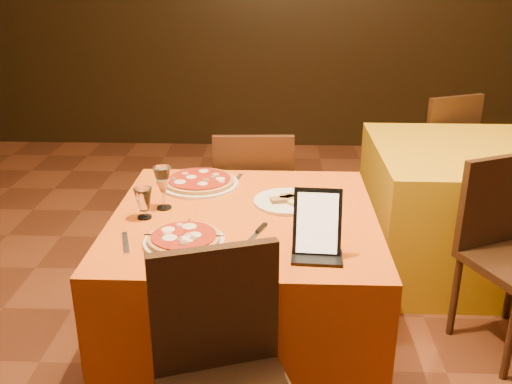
{
  "coord_description": "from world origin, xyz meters",
  "views": [
    {
      "loc": [
        -0.03,
        -2.13,
        1.72
      ],
      "look_at": [
        -0.12,
        0.03,
        0.86
      ],
      "focal_mm": 40.0,
      "sensor_mm": 36.0,
      "label": 1
    }
  ],
  "objects_px": {
    "wine_glass": "(163,188)",
    "main_table": "(245,292)",
    "chair_side_far": "(432,153)",
    "water_glass": "(144,203)",
    "pizza_far": "(199,182)",
    "chair_main_far": "(253,204)",
    "pizza_near": "(184,240)",
    "tablet": "(317,222)",
    "side_table": "(465,209)"
  },
  "relations": [
    {
      "from": "pizza_far",
      "to": "pizza_near",
      "type": "bearing_deg",
      "value": -87.81
    },
    {
      "from": "water_glass",
      "to": "tablet",
      "type": "bearing_deg",
      "value": -21.72
    },
    {
      "from": "wine_glass",
      "to": "tablet",
      "type": "relative_size",
      "value": 0.78
    },
    {
      "from": "chair_main_far",
      "to": "water_glass",
      "type": "xyz_separation_m",
      "value": [
        -0.41,
        -0.87,
        0.36
      ]
    },
    {
      "from": "wine_glass",
      "to": "main_table",
      "type": "bearing_deg",
      "value": -8.41
    },
    {
      "from": "chair_side_far",
      "to": "pizza_far",
      "type": "height_order",
      "value": "chair_side_far"
    },
    {
      "from": "chair_side_far",
      "to": "wine_glass",
      "type": "distance_m",
      "value": 2.4
    },
    {
      "from": "chair_side_far",
      "to": "tablet",
      "type": "xyz_separation_m",
      "value": [
        -0.97,
        -2.13,
        0.41
      ]
    },
    {
      "from": "main_table",
      "to": "tablet",
      "type": "distance_m",
      "value": 0.66
    },
    {
      "from": "chair_main_far",
      "to": "pizza_near",
      "type": "relative_size",
      "value": 2.99
    },
    {
      "from": "main_table",
      "to": "pizza_far",
      "type": "relative_size",
      "value": 2.97
    },
    {
      "from": "side_table",
      "to": "pizza_near",
      "type": "xyz_separation_m",
      "value": [
        -1.46,
        -1.25,
        0.39
      ]
    },
    {
      "from": "pizza_near",
      "to": "wine_glass",
      "type": "bearing_deg",
      "value": 112.89
    },
    {
      "from": "tablet",
      "to": "water_glass",
      "type": "bearing_deg",
      "value": 161.56
    },
    {
      "from": "pizza_near",
      "to": "wine_glass",
      "type": "distance_m",
      "value": 0.36
    },
    {
      "from": "main_table",
      "to": "water_glass",
      "type": "distance_m",
      "value": 0.6
    },
    {
      "from": "side_table",
      "to": "wine_glass",
      "type": "bearing_deg",
      "value": -150.06
    },
    {
      "from": "chair_main_far",
      "to": "water_glass",
      "type": "height_order",
      "value": "chair_main_far"
    },
    {
      "from": "main_table",
      "to": "chair_main_far",
      "type": "distance_m",
      "value": 0.82
    },
    {
      "from": "pizza_far",
      "to": "wine_glass",
      "type": "relative_size",
      "value": 1.95
    },
    {
      "from": "chair_main_far",
      "to": "wine_glass",
      "type": "xyz_separation_m",
      "value": [
        -0.35,
        -0.76,
        0.39
      ]
    },
    {
      "from": "side_table",
      "to": "water_glass",
      "type": "bearing_deg",
      "value": -148.38
    },
    {
      "from": "main_table",
      "to": "water_glass",
      "type": "bearing_deg",
      "value": -172.98
    },
    {
      "from": "pizza_near",
      "to": "tablet",
      "type": "distance_m",
      "value": 0.5
    },
    {
      "from": "chair_main_far",
      "to": "chair_side_far",
      "type": "relative_size",
      "value": 1.0
    },
    {
      "from": "main_table",
      "to": "water_glass",
      "type": "relative_size",
      "value": 8.46
    },
    {
      "from": "pizza_near",
      "to": "pizza_far",
      "type": "xyz_separation_m",
      "value": [
        -0.02,
        0.61,
        0.0
      ]
    },
    {
      "from": "side_table",
      "to": "wine_glass",
      "type": "relative_size",
      "value": 5.79
    },
    {
      "from": "side_table",
      "to": "chair_main_far",
      "type": "height_order",
      "value": "chair_main_far"
    },
    {
      "from": "main_table",
      "to": "chair_main_far",
      "type": "xyz_separation_m",
      "value": [
        0.0,
        0.82,
        0.08
      ]
    },
    {
      "from": "water_glass",
      "to": "tablet",
      "type": "relative_size",
      "value": 0.53
    },
    {
      "from": "side_table",
      "to": "chair_main_far",
      "type": "bearing_deg",
      "value": -172.9
    },
    {
      "from": "tablet",
      "to": "wine_glass",
      "type": "bearing_deg",
      "value": 152.35
    },
    {
      "from": "chair_side_far",
      "to": "pizza_near",
      "type": "bearing_deg",
      "value": 31.55
    },
    {
      "from": "wine_glass",
      "to": "chair_main_far",
      "type": "bearing_deg",
      "value": 65.57
    },
    {
      "from": "main_table",
      "to": "water_glass",
      "type": "height_order",
      "value": "water_glass"
    },
    {
      "from": "side_table",
      "to": "chair_side_far",
      "type": "xyz_separation_m",
      "value": [
        0.0,
        0.83,
        0.08
      ]
    },
    {
      "from": "tablet",
      "to": "chair_side_far",
      "type": "bearing_deg",
      "value": 68.8
    },
    {
      "from": "chair_side_far",
      "to": "tablet",
      "type": "bearing_deg",
      "value": 42.16
    },
    {
      "from": "chair_side_far",
      "to": "pizza_far",
      "type": "relative_size",
      "value": 2.46
    },
    {
      "from": "main_table",
      "to": "pizza_far",
      "type": "height_order",
      "value": "pizza_far"
    },
    {
      "from": "side_table",
      "to": "pizza_far",
      "type": "height_order",
      "value": "pizza_far"
    },
    {
      "from": "pizza_near",
      "to": "water_glass",
      "type": "distance_m",
      "value": 0.3
    },
    {
      "from": "pizza_far",
      "to": "side_table",
      "type": "bearing_deg",
      "value": 23.34
    },
    {
      "from": "chair_main_far",
      "to": "main_table",
      "type": "bearing_deg",
      "value": 86.96
    },
    {
      "from": "main_table",
      "to": "chair_main_far",
      "type": "bearing_deg",
      "value": 90.0
    },
    {
      "from": "side_table",
      "to": "pizza_near",
      "type": "distance_m",
      "value": 1.96
    },
    {
      "from": "pizza_near",
      "to": "water_glass",
      "type": "height_order",
      "value": "water_glass"
    },
    {
      "from": "chair_side_far",
      "to": "wine_glass",
      "type": "relative_size",
      "value": 4.79
    },
    {
      "from": "side_table",
      "to": "wine_glass",
      "type": "distance_m",
      "value": 1.9
    }
  ]
}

